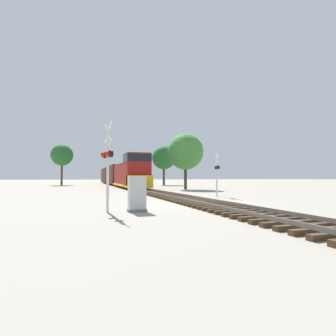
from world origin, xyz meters
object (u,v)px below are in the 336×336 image
Objects in this scene: tree_deep_background at (62,155)px; relay_cabinet at (137,194)px; tree_mid_background at (164,158)px; freight_train at (116,175)px; crossing_signal_far at (217,170)px; crossing_signal_near at (107,159)px; tree_far_right at (185,152)px.

relay_cabinet is at bearing -81.97° from tree_deep_background.
tree_deep_background is at bearing 161.28° from tree_mid_background.
freight_train is at bearing -17.21° from tree_deep_background.
freight_train is 36.37m from crossing_signal_far.
tree_far_right is at bearing 136.50° from crossing_signal_near.
tree_mid_background is at bearing 81.20° from tree_far_right.
crossing_signal_far is at bearing -99.66° from tree_mid_background.
freight_train is at bearing 159.58° from tree_mid_background.
freight_train is at bearing 84.45° from relay_cabinet.
crossing_signal_near is 23.36m from tree_far_right.
tree_mid_background is (5.57, 32.71, 3.48)m from crossing_signal_far.
crossing_signal_far is 0.42× the size of tree_deep_background.
crossing_signal_far is at bearing -100.92° from tree_far_right.
tree_deep_background reaches higher than crossing_signal_far.
relay_cabinet is 23.13m from tree_far_right.
tree_far_right is (2.55, 13.20, 2.78)m from crossing_signal_far.
tree_deep_background reaches higher than tree_far_right.
crossing_signal_far is (9.27, 6.80, -0.24)m from crossing_signal_near.
tree_mid_background is (13.51, 39.71, 4.84)m from relay_cabinet.
crossing_signal_near is at bearing -120.58° from tree_far_right.
tree_mid_background is (3.02, 19.51, 0.70)m from tree_far_right.
tree_mid_background reaches higher than relay_cabinet.
crossing_signal_far is 10.67m from relay_cabinet.
relay_cabinet is (-7.94, -7.00, -1.36)m from crossing_signal_far.
tree_far_right is at bearing 7.56° from crossing_signal_far.
relay_cabinet is (1.33, -0.20, -1.60)m from crossing_signal_near.
crossing_signal_near is at bearing -110.58° from tree_mid_background.
freight_train is 30.86× the size of relay_cabinet.
relay_cabinet is 42.22m from tree_mid_background.
freight_train is 43.40m from relay_cabinet.
crossing_signal_far is 42.28m from tree_deep_background.
tree_mid_background is at bearing -18.72° from tree_deep_background.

